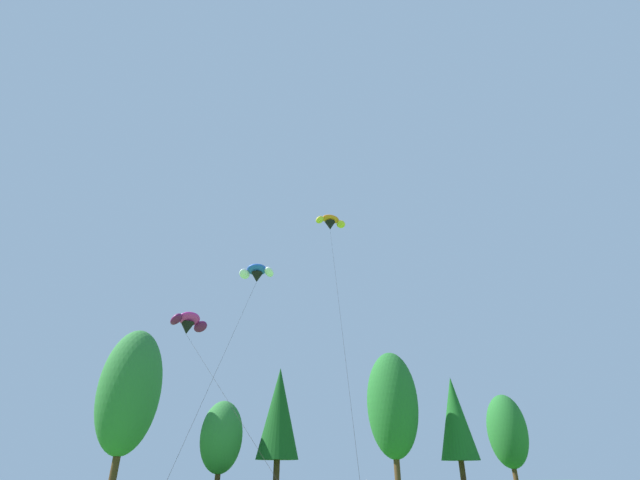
# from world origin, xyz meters

# --- Properties ---
(treeline_tree_d) EXTENTS (5.85, 5.85, 15.01)m
(treeline_tree_d) POSITION_xyz_m (-7.14, 51.21, 9.09)
(treeline_tree_d) COLOR #472D19
(treeline_tree_d) RESTS_ON ground_plane
(treeline_tree_e) EXTENTS (4.07, 4.07, 8.40)m
(treeline_tree_e) POSITION_xyz_m (2.00, 50.07, 5.08)
(treeline_tree_e) COLOR #472D19
(treeline_tree_e) RESTS_ON ground_plane
(treeline_tree_f) EXTENTS (4.21, 4.21, 11.86)m
(treeline_tree_f) POSITION_xyz_m (7.41, 48.99, 7.43)
(treeline_tree_f) COLOR #472D19
(treeline_tree_f) RESTS_ON ground_plane
(treeline_tree_g) EXTENTS (5.80, 5.80, 14.81)m
(treeline_tree_g) POSITION_xyz_m (21.15, 49.92, 8.97)
(treeline_tree_g) COLOR #472D19
(treeline_tree_g) RESTS_ON ground_plane
(treeline_tree_h) EXTENTS (4.30, 4.30, 12.26)m
(treeline_tree_h) POSITION_xyz_m (28.78, 48.86, 7.68)
(treeline_tree_h) COLOR #472D19
(treeline_tree_h) RESTS_ON ground_plane
(treeline_tree_i) EXTENTS (4.73, 4.73, 10.84)m
(treeline_tree_i) POSITION_xyz_m (37.15, 50.12, 6.56)
(treeline_tree_i) COLOR #472D19
(treeline_tree_i) RESTS_ON ground_plane
(parafoil_kite_high_blue_white) EXTENTS (6.17, 10.04, 14.00)m
(parafoil_kite_high_blue_white) POSITION_xyz_m (0.60, 32.05, 14.93)
(parafoil_kite_high_blue_white) COLOR blue
(parafoil_kite_mid_magenta) EXTENTS (4.73, 15.76, 10.91)m
(parafoil_kite_mid_magenta) POSITION_xyz_m (-3.51, 35.31, 11.65)
(parafoil_kite_mid_magenta) COLOR #D12893
(parafoil_kite_far_orange) EXTENTS (7.89, 18.59, 24.25)m
(parafoil_kite_far_orange) POSITION_xyz_m (9.47, 39.42, 25.04)
(parafoil_kite_far_orange) COLOR orange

